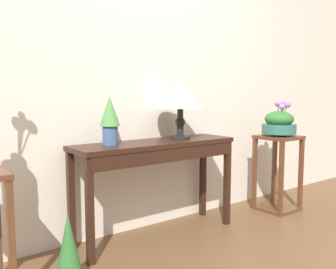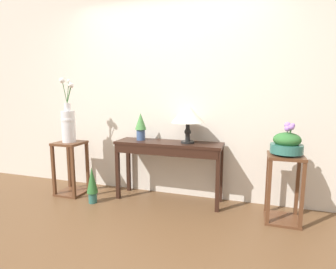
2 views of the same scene
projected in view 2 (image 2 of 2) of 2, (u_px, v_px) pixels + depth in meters
name	position (u px, v px, depth m)	size (l,w,h in m)	color
ground_plane	(120.00, 251.00, 2.22)	(12.00, 12.00, 0.01)	brown
back_wall_with_art	(171.00, 88.00, 3.35)	(9.00, 0.10, 2.80)	beige
console_table	(168.00, 151.00, 3.18)	(1.31, 0.36, 0.74)	black
table_lamp	(188.00, 115.00, 3.06)	(0.39, 0.39, 0.45)	black
potted_plant_on_console	(141.00, 125.00, 3.29)	(0.14, 0.14, 0.34)	#3D5684
pedestal_stand_left	(71.00, 168.00, 3.46)	(0.35, 0.35, 0.70)	#56331E
flower_vase_tall_left	(68.00, 122.00, 3.37)	(0.20, 0.18, 0.82)	silver
pedestal_stand_right	(284.00, 188.00, 2.70)	(0.35, 0.35, 0.71)	#56331E
planter_bowl_wide_right	(287.00, 143.00, 2.63)	(0.31, 0.31, 0.33)	#2D665B
potted_plant_floor	(92.00, 184.00, 3.17)	(0.13, 0.13, 0.45)	#2D665B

